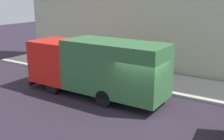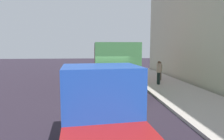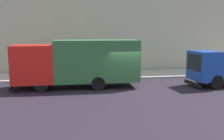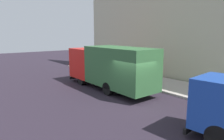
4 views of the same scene
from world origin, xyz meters
The scene contains 6 objects.
ground centered at (0.00, 0.00, 0.00)m, with size 80.00×80.00×0.00m, color #28202C.
sidewalk centered at (4.91, 0.00, 0.07)m, with size 3.82×30.00×0.14m, color #B6ACA3.
large_utility_truck centered at (0.72, 3.26, 1.76)m, with size 2.41×8.39×3.22m.
pedestrian_walking centered at (5.12, 5.44, 0.97)m, with size 0.45×0.45×1.58m.
pedestrian_standing centered at (4.35, 3.52, 1.10)m, with size 0.45×0.45×1.79m.
traffic_cone_orange centered at (3.99, 6.29, 0.46)m, with size 0.44×0.44×0.63m, color orange.
Camera 1 is at (-11.13, -5.40, 5.59)m, focal length 43.80 mm.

